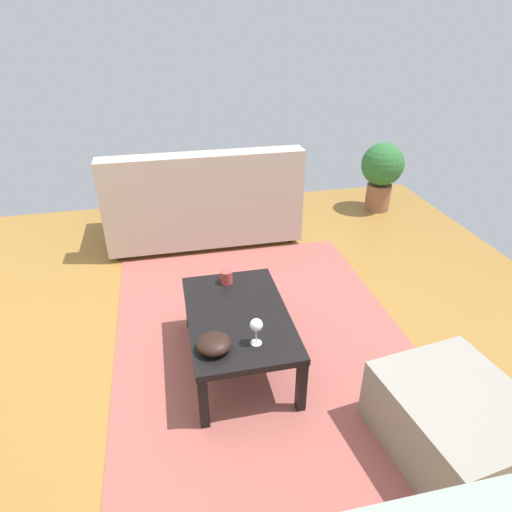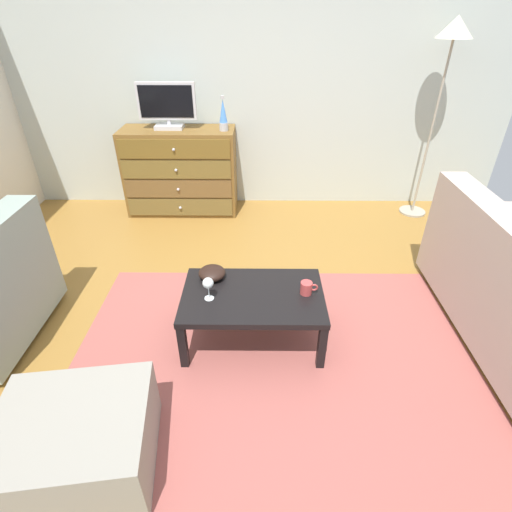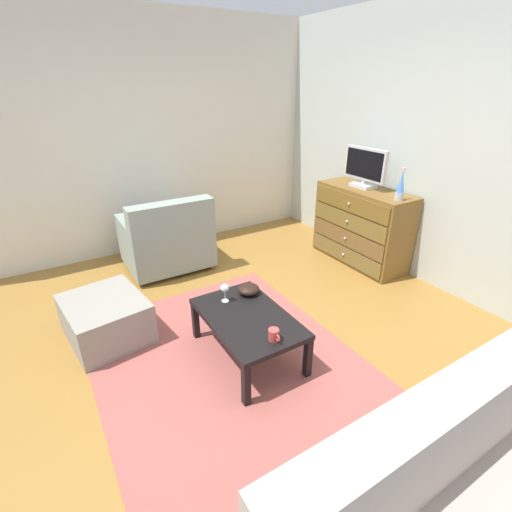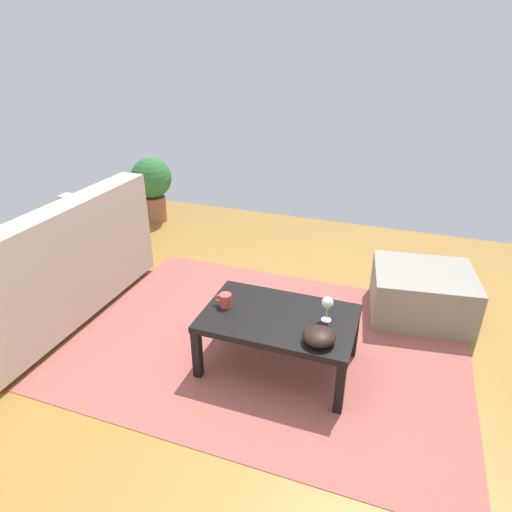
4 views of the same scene
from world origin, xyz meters
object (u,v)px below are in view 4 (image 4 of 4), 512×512
at_px(coffee_table, 279,322).
at_px(couch_large, 43,273).
at_px(wine_glass, 328,303).
at_px(bowl_decorative, 319,336).
at_px(mug, 225,300).
at_px(potted_plant, 152,184).
at_px(ottoman, 421,293).

height_order(coffee_table, couch_large, couch_large).
xyz_separation_m(wine_glass, bowl_decorative, (-0.00, 0.22, -0.08)).
bearing_deg(wine_glass, mug, 5.14).
bearing_deg(coffee_table, couch_large, 0.37).
height_order(wine_glass, mug, wine_glass).
xyz_separation_m(coffee_table, couch_large, (1.78, 0.01, 0.02)).
relative_size(coffee_table, bowl_decorative, 5.03).
relative_size(wine_glass, potted_plant, 0.22).
height_order(couch_large, ottoman, couch_large).
xyz_separation_m(wine_glass, potted_plant, (2.32, -1.85, -0.05)).
bearing_deg(bowl_decorative, mug, -14.98).
distance_m(coffee_table, wine_glass, 0.32).
height_order(bowl_decorative, potted_plant, potted_plant).
distance_m(wine_glass, mug, 0.63).
xyz_separation_m(mug, couch_large, (1.43, 0.00, -0.07)).
xyz_separation_m(couch_large, ottoman, (-2.61, -0.92, -0.16)).
height_order(coffee_table, potted_plant, potted_plant).
relative_size(mug, bowl_decorative, 0.62).
bearing_deg(mug, wine_glass, -174.86).
bearing_deg(ottoman, mug, 37.84).
bearing_deg(ottoman, couch_large, 19.35).
bearing_deg(potted_plant, coffee_table, 137.00).
relative_size(wine_glass, couch_large, 0.09).
relative_size(coffee_table, wine_glass, 5.84).
xyz_separation_m(bowl_decorative, couch_large, (2.06, -0.16, -0.07)).
bearing_deg(potted_plant, mug, 131.59).
bearing_deg(couch_large, potted_plant, -82.24).
xyz_separation_m(mug, potted_plant, (1.69, -1.91, 0.02)).
bearing_deg(ottoman, potted_plant, -19.21).
bearing_deg(couch_large, coffee_table, -179.63).
bearing_deg(ottoman, bowl_decorative, 63.10).
distance_m(wine_glass, bowl_decorative, 0.24).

